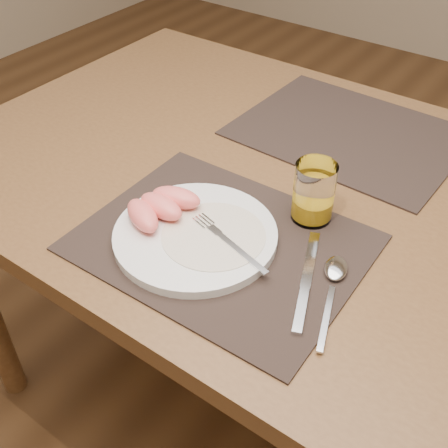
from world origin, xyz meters
TOP-DOWN VIEW (x-y plane):
  - ground at (0.00, 0.00)m, footprint 5.00×5.00m
  - table at (0.00, 0.00)m, footprint 1.40×0.90m
  - placemat_near at (-0.01, -0.22)m, footprint 0.46×0.36m
  - placemat_far at (0.01, 0.22)m, footprint 0.46×0.36m
  - plate at (-0.05, -0.24)m, footprint 0.27×0.27m
  - plate_dressing at (-0.02, -0.23)m, footprint 0.17×0.17m
  - fork at (0.00, -0.23)m, footprint 0.17×0.06m
  - knife at (0.16, -0.23)m, footprint 0.10×0.21m
  - spoon at (0.18, -0.19)m, footprint 0.08×0.19m
  - juice_glass at (0.08, -0.08)m, footprint 0.07×0.07m
  - grapefruit_wedges at (-0.12, -0.24)m, footprint 0.11×0.14m

SIDE VIEW (x-z plane):
  - ground at x=0.00m, z-range 0.00..0.00m
  - table at x=0.00m, z-range 0.29..1.04m
  - placemat_near at x=-0.01m, z-range 0.75..0.75m
  - placemat_far at x=0.01m, z-range 0.75..0.75m
  - knife at x=0.16m, z-range 0.75..0.76m
  - spoon at x=0.18m, z-range 0.75..0.77m
  - plate at x=-0.05m, z-range 0.75..0.77m
  - plate_dressing at x=-0.02m, z-range 0.77..0.77m
  - fork at x=0.00m, z-range 0.77..0.77m
  - grapefruit_wedges at x=-0.12m, z-range 0.77..0.81m
  - juice_glass at x=0.08m, z-range 0.75..0.85m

